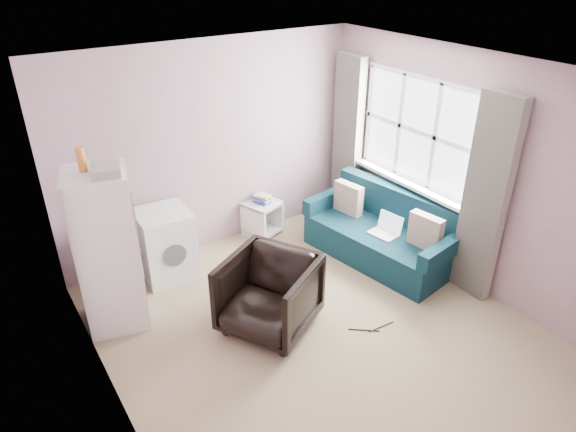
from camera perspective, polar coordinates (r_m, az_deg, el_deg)
name	(u,v)px	position (r m, az deg, el deg)	size (l,w,h in m)	color
room	(323,218)	(4.51, 3.88, -0.23)	(3.84, 4.24, 2.54)	#9D8766
armchair	(269,292)	(4.99, -2.14, -8.38)	(0.82, 0.77, 0.84)	black
fridge	(108,250)	(5.14, -19.36, -3.59)	(0.68, 0.68, 1.85)	white
washing_machine	(166,243)	(5.91, -13.44, -2.90)	(0.59, 0.60, 0.80)	white
side_table	(262,215)	(6.66, -2.87, 0.08)	(0.51, 0.51, 0.55)	silver
sofa	(383,234)	(6.25, 10.51, -2.03)	(1.10, 1.93, 0.81)	#0C2F3A
window_dressing	(407,165)	(6.13, 13.13, 5.52)	(0.17, 2.62, 2.18)	white
floor_cables	(372,328)	(5.27, 9.37, -12.23)	(0.45, 0.20, 0.01)	black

